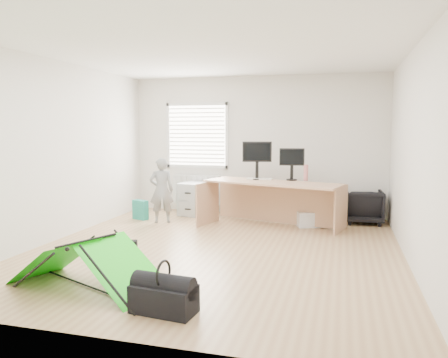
% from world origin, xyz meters
% --- Properties ---
extents(ground, '(5.50, 5.50, 0.00)m').
position_xyz_m(ground, '(0.00, 0.00, 0.00)').
color(ground, tan).
rests_on(ground, ground).
extents(back_wall, '(5.00, 0.02, 2.70)m').
position_xyz_m(back_wall, '(0.00, 2.75, 1.35)').
color(back_wall, silver).
rests_on(back_wall, ground).
extents(window, '(1.20, 0.06, 1.20)m').
position_xyz_m(window, '(-1.20, 2.71, 1.55)').
color(window, silver).
rests_on(window, back_wall).
extents(radiator, '(1.00, 0.12, 0.60)m').
position_xyz_m(radiator, '(-1.20, 2.67, 0.45)').
color(radiator, silver).
rests_on(radiator, back_wall).
extents(desk, '(2.42, 1.32, 0.79)m').
position_xyz_m(desk, '(0.52, 1.57, 0.39)').
color(desk, tan).
rests_on(desk, ground).
extents(filing_cabinet, '(0.51, 0.62, 0.64)m').
position_xyz_m(filing_cabinet, '(-1.15, 2.29, 0.32)').
color(filing_cabinet, '#A7ABAD').
rests_on(filing_cabinet, ground).
extents(monitor_left, '(0.53, 0.24, 0.49)m').
position_xyz_m(monitor_left, '(0.20, 1.88, 1.03)').
color(monitor_left, black).
rests_on(monitor_left, desk).
extents(monitor_right, '(0.44, 0.15, 0.41)m').
position_xyz_m(monitor_right, '(0.82, 1.89, 0.99)').
color(monitor_right, black).
rests_on(monitor_right, desk).
extents(keyboard, '(0.46, 0.16, 0.02)m').
position_xyz_m(keyboard, '(0.25, 1.86, 0.80)').
color(keyboard, beige).
rests_on(keyboard, desk).
extents(thermos, '(0.10, 0.10, 0.28)m').
position_xyz_m(thermos, '(1.06, 1.90, 0.93)').
color(thermos, '#B86867').
rests_on(thermos, desk).
extents(office_chair, '(0.68, 0.70, 0.60)m').
position_xyz_m(office_chair, '(2.05, 2.37, 0.30)').
color(office_chair, black).
rests_on(office_chair, ground).
extents(person, '(0.50, 0.43, 1.17)m').
position_xyz_m(person, '(-1.45, 1.45, 0.59)').
color(person, gray).
rests_on(person, ground).
extents(kite, '(1.81, 1.32, 0.51)m').
position_xyz_m(kite, '(-0.89, -1.78, 0.26)').
color(kite, '#1CD814').
rests_on(kite, ground).
extents(storage_crate, '(0.55, 0.47, 0.26)m').
position_xyz_m(storage_crate, '(1.16, 1.85, 0.13)').
color(storage_crate, silver).
rests_on(storage_crate, ground).
extents(tote_bag, '(0.33, 0.23, 0.36)m').
position_xyz_m(tote_bag, '(-1.95, 1.61, 0.18)').
color(tote_bag, '#1C7F6E').
rests_on(tote_bag, ground).
extents(laptop_bag, '(0.38, 0.22, 0.27)m').
position_xyz_m(laptop_bag, '(-0.99, -0.85, 0.14)').
color(laptop_bag, black).
rests_on(laptop_bag, ground).
extents(white_box, '(0.12, 0.12, 0.11)m').
position_xyz_m(white_box, '(-1.53, -0.60, 0.05)').
color(white_box, silver).
rests_on(white_box, ground).
extents(duffel_bag, '(0.62, 0.36, 0.26)m').
position_xyz_m(duffel_bag, '(0.13, -2.16, 0.13)').
color(duffel_bag, black).
rests_on(duffel_bag, ground).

